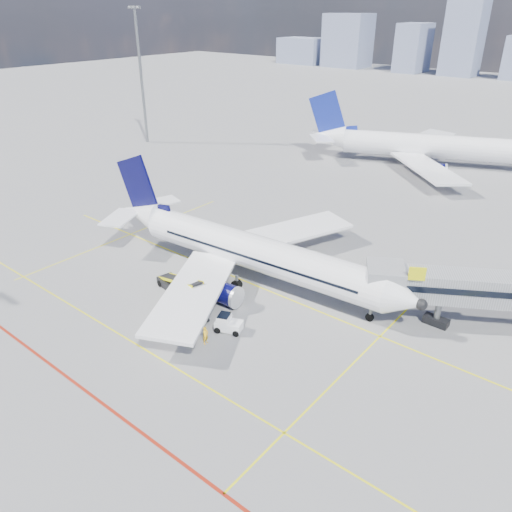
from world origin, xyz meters
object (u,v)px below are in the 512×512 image
at_px(main_aircraft, 245,250).
at_px(second_aircraft, 426,146).
at_px(baggage_tug, 227,323).
at_px(belt_loader, 176,285).
at_px(ramp_worker, 206,335).
at_px(cargo_dolly, 190,305).

relative_size(main_aircraft, second_aircraft, 0.90).
bearing_deg(second_aircraft, baggage_tug, -106.38).
xyz_separation_m(belt_loader, ramp_worker, (8.19, -4.28, 0.12)).
xyz_separation_m(second_aircraft, belt_loader, (-1.30, -58.49, -2.50)).
bearing_deg(cargo_dolly, ramp_worker, -10.46).
distance_m(cargo_dolly, ramp_worker, 4.51).
bearing_deg(cargo_dolly, belt_loader, 168.71).
relative_size(second_aircraft, belt_loader, 5.97).
bearing_deg(ramp_worker, main_aircraft, 18.80).
height_order(baggage_tug, cargo_dolly, cargo_dolly).
bearing_deg(main_aircraft, baggage_tug, -63.00).
bearing_deg(main_aircraft, belt_loader, -121.65).
bearing_deg(cargo_dolly, second_aircraft, 109.45).
bearing_deg(ramp_worker, cargo_dolly, 57.83).
height_order(cargo_dolly, ramp_worker, cargo_dolly).
bearing_deg(ramp_worker, baggage_tug, -9.54).
relative_size(cargo_dolly, ramp_worker, 2.69).
relative_size(second_aircraft, ramp_worker, 24.77).
bearing_deg(baggage_tug, second_aircraft, 74.60).
bearing_deg(baggage_tug, main_aircraft, 98.82).
bearing_deg(baggage_tug, ramp_worker, -116.66).
height_order(second_aircraft, belt_loader, second_aircraft).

